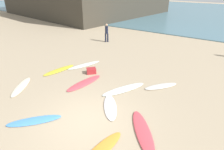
# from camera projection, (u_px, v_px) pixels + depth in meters

# --- Properties ---
(ground_plane) EXTENTS (120.00, 120.00, 0.00)m
(ground_plane) POSITION_uv_depth(u_px,v_px,m) (87.00, 121.00, 7.69)
(ground_plane) COLOR tan
(ocean_water) EXTENTS (120.00, 40.00, 0.08)m
(ocean_water) POSITION_uv_depth(u_px,v_px,m) (221.00, 14.00, 34.02)
(ocean_water) COLOR slate
(ocean_water) RESTS_ON ground_plane
(surfboard_0) EXTENTS (1.19, 2.45, 0.06)m
(surfboard_0) POSITION_uv_depth(u_px,v_px,m) (84.00, 65.00, 12.82)
(surfboard_0) COLOR silver
(surfboard_0) RESTS_ON ground_plane
(surfboard_1) EXTENTS (0.77, 2.45, 0.07)m
(surfboard_1) POSITION_uv_depth(u_px,v_px,m) (84.00, 83.00, 10.53)
(surfboard_1) COLOR #DC4B57
(surfboard_1) RESTS_ON ground_plane
(surfboard_2) EXTENTS (0.76, 2.26, 0.09)m
(surfboard_2) POSITION_uv_depth(u_px,v_px,m) (59.00, 70.00, 12.06)
(surfboard_2) COLOR yellow
(surfboard_2) RESTS_ON ground_plane
(surfboard_3) EXTENTS (1.56, 2.55, 0.08)m
(surfboard_3) POSITION_uv_depth(u_px,v_px,m) (124.00, 89.00, 9.89)
(surfboard_3) COLOR white
(surfboard_3) RESTS_ON ground_plane
(surfboard_4) EXTENTS (0.62, 2.05, 0.06)m
(surfboard_4) POSITION_uv_depth(u_px,v_px,m) (102.00, 149.00, 6.32)
(surfboard_4) COLOR orange
(surfboard_4) RESTS_ON ground_plane
(surfboard_5) EXTENTS (1.65, 2.03, 0.08)m
(surfboard_5) POSITION_uv_depth(u_px,v_px,m) (21.00, 87.00, 10.13)
(surfboard_5) COLOR #F2EBCA
(surfboard_5) RESTS_ON ground_plane
(surfboard_6) EXTENTS (1.68, 1.87, 0.07)m
(surfboard_6) POSITION_uv_depth(u_px,v_px,m) (110.00, 107.00, 8.49)
(surfboard_6) COLOR white
(surfboard_6) RESTS_ON ground_plane
(surfboard_7) EXTENTS (1.72, 1.94, 0.06)m
(surfboard_7) POSITION_uv_depth(u_px,v_px,m) (34.00, 121.00, 7.64)
(surfboard_7) COLOR #4B93E3
(surfboard_7) RESTS_ON ground_plane
(surfboard_8) EXTENTS (1.51, 1.83, 0.09)m
(surfboard_8) POSITION_uv_depth(u_px,v_px,m) (161.00, 86.00, 10.18)
(surfboard_8) COLOR silver
(surfboard_8) RESTS_ON ground_plane
(surfboard_9) EXTENTS (2.06, 2.28, 0.09)m
(surfboard_9) POSITION_uv_depth(u_px,v_px,m) (143.00, 132.00, 7.06)
(surfboard_9) COLOR #D6444E
(surfboard_9) RESTS_ON ground_plane
(beachgoer_far) EXTENTS (0.39, 0.39, 1.68)m
(beachgoer_far) POSITION_uv_depth(u_px,v_px,m) (107.00, 32.00, 17.63)
(beachgoer_far) COLOR #191E33
(beachgoer_far) RESTS_ON ground_plane
(beach_cooler) EXTENTS (0.68, 0.69, 0.33)m
(beach_cooler) POSITION_uv_depth(u_px,v_px,m) (91.00, 71.00, 11.67)
(beach_cooler) COLOR #B2282D
(beach_cooler) RESTS_ON ground_plane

